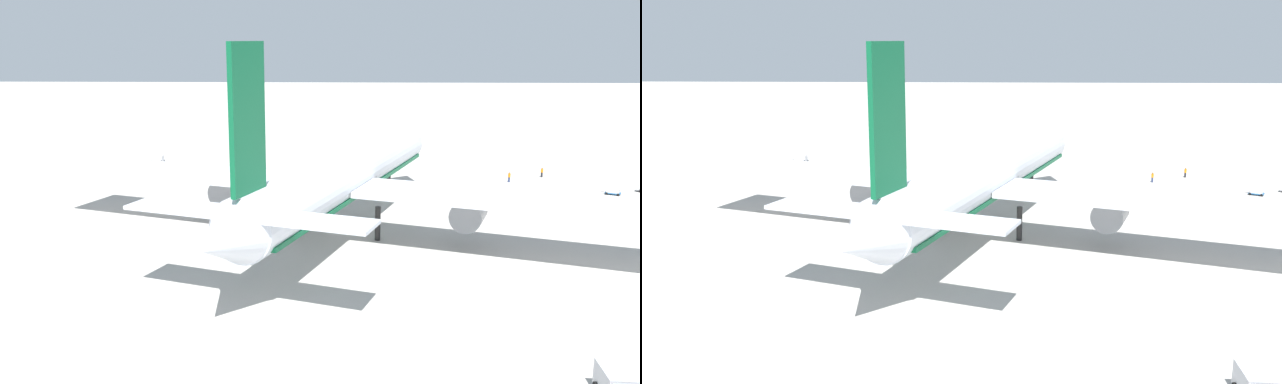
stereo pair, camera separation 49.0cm
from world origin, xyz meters
TOP-DOWN VIEW (x-y plane):
  - ground_plane at (0.00, 0.00)m, footprint 600.00×600.00m
  - airliner at (-1.25, 0.47)m, footprint 66.14×77.77m
  - baggage_cart_0 at (21.70, -42.57)m, footprint 2.35×2.85m
  - baggage_cart_1 at (48.06, 37.93)m, footprint 1.91×3.40m
  - ground_worker_0 at (35.25, -35.17)m, footprint 0.56×0.56m
  - ground_worker_2 at (30.76, -28.30)m, footprint 0.50×0.50m
  - traffic_cone_2 at (44.28, -11.09)m, footprint 0.36×0.36m
  - traffic_cone_3 at (44.67, 31.89)m, footprint 0.36×0.36m
  - traffic_cone_4 at (35.70, 42.15)m, footprint 0.36×0.36m

SIDE VIEW (x-z plane):
  - ground_plane at x=0.00m, z-range 0.00..0.00m
  - traffic_cone_2 at x=44.28m, z-range 0.00..0.55m
  - traffic_cone_3 at x=44.67m, z-range 0.00..0.55m
  - traffic_cone_4 at x=35.70m, z-range 0.00..0.55m
  - baggage_cart_0 at x=21.70m, z-range 0.06..1.36m
  - baggage_cart_1 at x=48.06m, z-range 0.07..1.36m
  - ground_worker_2 at x=30.76m, z-range 0.02..1.77m
  - ground_worker_0 at x=35.25m, z-range 0.02..1.78m
  - airliner at x=-1.25m, z-range -4.81..19.23m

